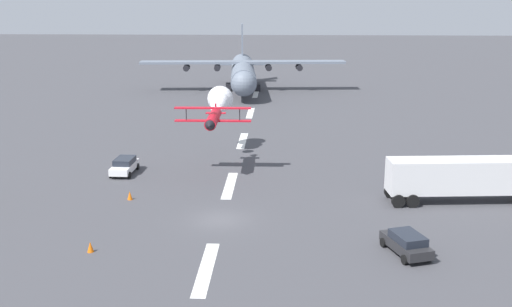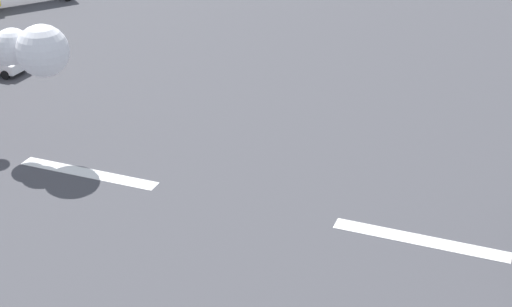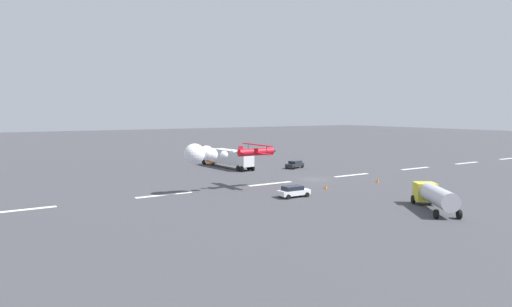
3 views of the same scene
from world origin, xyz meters
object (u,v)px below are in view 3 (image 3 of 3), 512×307
(followme_car_yellow, at_px, (295,164))
(traffic_cone_far, at_px, (326,186))
(airport_staff_sedan, at_px, (294,191))
(traffic_cone_near, at_px, (378,180))
(fuel_tanker_truck, at_px, (435,196))
(stunt_biplane_red, at_px, (212,153))
(semi_truck_orange, at_px, (228,157))

(followme_car_yellow, relative_size, traffic_cone_far, 6.11)
(airport_staff_sedan, relative_size, traffic_cone_near, 5.85)
(fuel_tanker_truck, relative_size, airport_staff_sedan, 2.02)
(fuel_tanker_truck, height_order, followme_car_yellow, fuel_tanker_truck)
(airport_staff_sedan, bearing_deg, followme_car_yellow, -127.38)
(followme_car_yellow, height_order, airport_staff_sedan, same)
(traffic_cone_near, bearing_deg, fuel_tanker_truck, 60.97)
(followme_car_yellow, bearing_deg, stunt_biplane_red, 30.41)
(semi_truck_orange, distance_m, airport_staff_sedan, 32.18)
(stunt_biplane_red, distance_m, traffic_cone_far, 17.57)
(followme_car_yellow, distance_m, traffic_cone_near, 21.32)
(fuel_tanker_truck, xyz_separation_m, traffic_cone_near, (-9.63, -17.34, -1.37))
(stunt_biplane_red, height_order, traffic_cone_far, stunt_biplane_red)
(fuel_tanker_truck, bearing_deg, semi_truck_orange, -87.40)
(fuel_tanker_truck, bearing_deg, airport_staff_sedan, -58.68)
(followme_car_yellow, xyz_separation_m, airport_staff_sedan, (18.12, 23.72, 0.00))
(stunt_biplane_red, xyz_separation_m, traffic_cone_far, (-15.65, 6.03, -5.21))
(stunt_biplane_red, bearing_deg, traffic_cone_far, 158.92)
(semi_truck_orange, distance_m, traffic_cone_near, 31.32)
(semi_truck_orange, bearing_deg, fuel_tanker_truck, 92.60)
(stunt_biplane_red, relative_size, semi_truck_orange, 0.96)
(followme_car_yellow, height_order, traffic_cone_far, followme_car_yellow)
(airport_staff_sedan, bearing_deg, stunt_biplane_red, -46.99)
(traffic_cone_far, bearing_deg, fuel_tanker_truck, 94.35)
(stunt_biplane_red, distance_m, semi_truck_orange, 27.55)
(fuel_tanker_truck, distance_m, airport_staff_sedan, 17.51)
(semi_truck_orange, bearing_deg, stunt_biplane_red, 57.05)
(semi_truck_orange, bearing_deg, airport_staff_sedan, 77.46)
(fuel_tanker_truck, bearing_deg, traffic_cone_near, -119.03)
(stunt_biplane_red, xyz_separation_m, followme_car_yellow, (-26.01, -15.26, -4.78))
(traffic_cone_near, bearing_deg, semi_truck_orange, -67.96)
(stunt_biplane_red, distance_m, airport_staff_sedan, 12.51)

